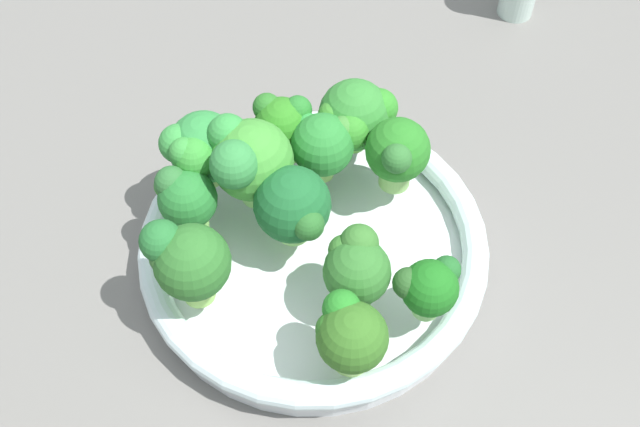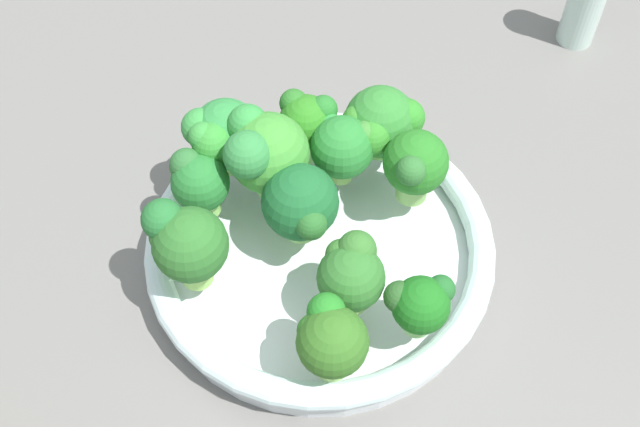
{
  "view_description": "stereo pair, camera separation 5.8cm",
  "coord_description": "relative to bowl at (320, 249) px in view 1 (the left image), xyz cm",
  "views": [
    {
      "loc": [
        -33.07,
        0.5,
        54.29
      ],
      "look_at": [
        0.89,
        3.52,
        6.75
      ],
      "focal_mm": 44.69,
      "sensor_mm": 36.0,
      "label": 1
    },
    {
      "loc": [
        -32.05,
        -5.26,
        54.29
      ],
      "look_at": [
        0.89,
        3.52,
        6.75
      ],
      "focal_mm": 44.69,
      "sensor_mm": 36.0,
      "label": 2
    }
  ],
  "objects": [
    {
      "name": "bowl",
      "position": [
        0.0,
        0.0,
        0.0
      ],
      "size": [
        27.17,
        27.17,
        3.75
      ],
      "color": "silver",
      "rests_on": "ground_plane"
    },
    {
      "name": "broccoli_floret_11",
      "position": [
        3.01,
        5.22,
        6.79
      ],
      "size": [
        6.86,
        6.54,
        8.12
      ],
      "color": "#8FCA68",
      "rests_on": "bowl"
    },
    {
      "name": "broccoli_floret_3",
      "position": [
        8.07,
        3.18,
        5.41
      ],
      "size": [
        4.34,
        4.73,
        5.87
      ],
      "color": "#83BE69",
      "rests_on": "bowl"
    },
    {
      "name": "broccoli_floret_0",
      "position": [
        0.27,
        9.61,
        5.18
      ],
      "size": [
        4.47,
        4.74,
        5.78
      ],
      "color": "#95D368",
      "rests_on": "bowl"
    },
    {
      "name": "broccoli_floret_5",
      "position": [
        -5.56,
        -8.5,
        4.83
      ],
      "size": [
        4.28,
        4.74,
        5.09
      ],
      "color": "#90C972",
      "rests_on": "bowl"
    },
    {
      "name": "broccoli_floret_1",
      "position": [
        4.43,
        9.11,
        5.93
      ],
      "size": [
        6.38,
        6.15,
        6.72
      ],
      "color": "#91BD61",
      "rests_on": "bowl"
    },
    {
      "name": "broccoli_floret_4",
      "position": [
        0.2,
        1.59,
        5.39
      ],
      "size": [
        6.19,
        5.79,
        6.53
      ],
      "color": "#99D470",
      "rests_on": "bowl"
    },
    {
      "name": "broccoli_floret_10",
      "position": [
        -5.78,
        8.17,
        6.24
      ],
      "size": [
        5.43,
        6.27,
        7.33
      ],
      "color": "#94CB59",
      "rests_on": "bowl"
    },
    {
      "name": "broccoli_floret_6",
      "position": [
        6.23,
        -0.18,
        5.43
      ],
      "size": [
        5.0,
        5.11,
        6.12
      ],
      "color": "#81B052",
      "rests_on": "bowl"
    },
    {
      "name": "broccoli_floret_2",
      "position": [
        -4.57,
        -3.36,
        5.07
      ],
      "size": [
        5.35,
        4.83,
        5.85
      ],
      "color": "#8FC25D",
      "rests_on": "bowl"
    },
    {
      "name": "ground_plane",
      "position": [
        -0.89,
        -3.52,
        -3.16
      ],
      "size": [
        130.0,
        130.0,
        2.5
      ],
      "primitive_type": "cube",
      "color": "slate"
    },
    {
      "name": "broccoli_floret_8",
      "position": [
        9.32,
        -2.49,
        5.43
      ],
      "size": [
        6.64,
        6.36,
        6.43
      ],
      "color": "#79C350",
      "rests_on": "bowl"
    },
    {
      "name": "broccoli_floret_9",
      "position": [
        5.7,
        -5.96,
        5.71
      ],
      "size": [
        5.6,
        5.05,
        6.53
      ],
      "color": "#83B95B",
      "rests_on": "bowl"
    },
    {
      "name": "broccoli_floret_7",
      "position": [
        -9.71,
        -3.56,
        5.16
      ],
      "size": [
        5.3,
        5.3,
        5.78
      ],
      "color": "#A0D169",
      "rests_on": "bowl"
    }
  ]
}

